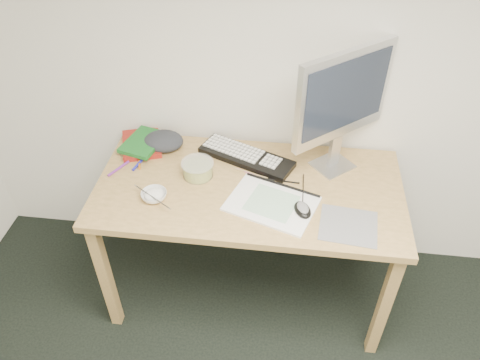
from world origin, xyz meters
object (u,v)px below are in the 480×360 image
at_px(monitor, 343,98).
at_px(rice_bowl, 154,196).
at_px(keyboard, 246,157).
at_px(sketchpad, 272,204).
at_px(desk, 249,199).

bearing_deg(monitor, rice_bowl, 161.97).
xyz_separation_m(keyboard, monitor, (0.42, 0.00, 0.36)).
bearing_deg(sketchpad, rice_bowl, -157.97).
bearing_deg(monitor, sketchpad, -172.24).
distance_m(sketchpad, keyboard, 0.34).
distance_m(desk, keyboard, 0.22).
distance_m(sketchpad, rice_bowl, 0.52).
height_order(keyboard, monitor, monitor).
bearing_deg(monitor, desk, 166.15).
distance_m(keyboard, monitor, 0.55).
xyz_separation_m(sketchpad, rice_bowl, (-0.52, -0.03, 0.01)).
bearing_deg(desk, sketchpad, -45.20).
bearing_deg(keyboard, rice_bowl, -115.06).
height_order(desk, sketchpad, sketchpad).
bearing_deg(rice_bowl, sketchpad, 2.82).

